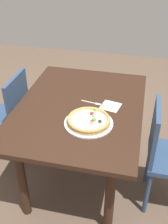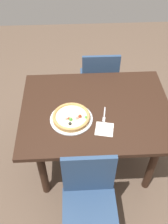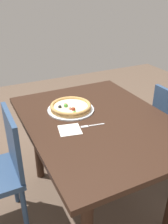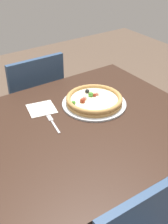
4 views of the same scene
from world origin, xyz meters
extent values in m
cube|color=#331E14|center=(0.00, 0.00, 0.75)|extent=(1.28, 0.97, 0.04)
cylinder|color=#331E14|center=(0.48, 0.33, 0.37)|extent=(0.07, 0.07, 0.73)
cylinder|color=navy|center=(-0.07, 0.93, 0.22)|extent=(0.04, 0.04, 0.44)
cylinder|color=navy|center=(0.27, 0.93, 0.22)|extent=(0.04, 0.04, 0.44)
cylinder|color=navy|center=(-0.07, 0.59, 0.22)|extent=(0.04, 0.04, 0.44)
cylinder|color=navy|center=(0.27, 0.59, 0.22)|extent=(0.04, 0.04, 0.44)
cube|color=navy|center=(0.10, 0.76, 0.46)|extent=(0.40, 0.40, 0.04)
cube|color=navy|center=(0.10, 0.58, 0.69)|extent=(0.38, 0.03, 0.42)
cylinder|color=silver|center=(0.21, 0.12, 0.77)|extent=(0.35, 0.35, 0.01)
cylinder|color=tan|center=(0.21, 0.12, 0.79)|extent=(0.30, 0.30, 0.02)
cylinder|color=beige|center=(0.21, 0.12, 0.80)|extent=(0.26, 0.26, 0.01)
torus|color=tan|center=(0.21, 0.12, 0.81)|extent=(0.30, 0.30, 0.02)
sphere|color=#4C9E38|center=(0.09, 0.14, 0.81)|extent=(0.02, 0.02, 0.02)
sphere|color=maroon|center=(0.23, 0.14, 0.81)|extent=(0.02, 0.02, 0.02)
sphere|color=maroon|center=(0.14, 0.12, 0.81)|extent=(0.03, 0.03, 0.03)
sphere|color=#262626|center=(0.22, 0.20, 0.81)|extent=(0.03, 0.03, 0.03)
sphere|color=#4C9E38|center=(0.22, 0.15, 0.81)|extent=(0.03, 0.03, 0.03)
sphere|color=#E58C7F|center=(0.25, 0.14, 0.81)|extent=(0.02, 0.02, 0.02)
sphere|color=#E58C7F|center=(0.17, 0.14, 0.81)|extent=(0.02, 0.02, 0.02)
cube|color=silver|center=(-0.07, 0.05, 0.77)|extent=(0.03, 0.11, 0.00)
cube|color=silver|center=(-0.05, 0.13, 0.77)|extent=(0.03, 0.05, 0.00)
cube|color=white|center=(-0.05, 0.23, 0.77)|extent=(0.17, 0.17, 0.00)
camera|label=1|loc=(1.71, 0.43, 1.91)|focal=43.42mm
camera|label=2|loc=(0.18, 1.51, 2.30)|focal=40.72mm
camera|label=3|loc=(-1.29, 0.75, 1.60)|focal=39.18mm
camera|label=4|loc=(-0.61, -0.99, 1.60)|focal=47.63mm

